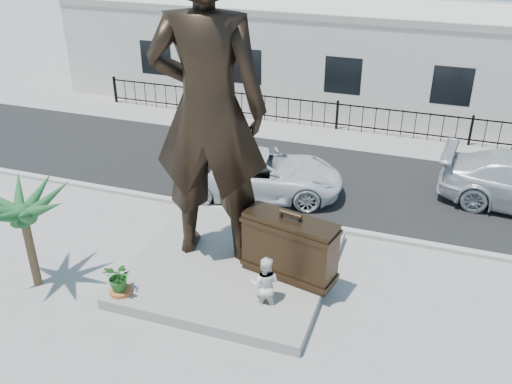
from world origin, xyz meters
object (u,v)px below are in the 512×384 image
statue (208,111)px  car_white (261,173)px  tourist (265,284)px  suitcase (290,247)px

statue → car_white: statue is taller
tourist → car_white: bearing=-78.8°
statue → suitcase: statue is taller
suitcase → car_white: (-2.31, 4.60, -0.38)m
statue → suitcase: bearing=158.6°
statue → tourist: statue is taller
statue → tourist: bearing=131.3°
suitcase → car_white: size_ratio=0.44×
suitcase → statue: bearing=-179.2°
tourist → car_white: car_white is taller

